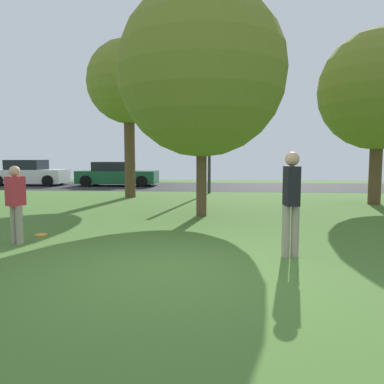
# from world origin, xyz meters

# --- Properties ---
(ground_plane) EXTENTS (44.00, 44.00, 0.00)m
(ground_plane) POSITION_xyz_m (0.00, 0.00, 0.00)
(ground_plane) COLOR #47702D
(road_strip) EXTENTS (44.00, 6.40, 0.01)m
(road_strip) POSITION_xyz_m (0.00, 16.00, 0.00)
(road_strip) COLOR #28282B
(road_strip) RESTS_ON ground_plane
(maple_tree_near) EXTENTS (3.42, 3.42, 6.50)m
(maple_tree_near) POSITION_xyz_m (-3.15, 10.16, 4.74)
(maple_tree_near) COLOR brown
(maple_tree_near) RESTS_ON ground_plane
(oak_tree_center) EXTENTS (4.79, 4.79, 6.50)m
(oak_tree_center) POSITION_xyz_m (0.15, 5.38, 4.10)
(oak_tree_center) COLOR brown
(oak_tree_center) RESTS_ON ground_plane
(oak_tree_left) EXTENTS (4.19, 4.19, 6.15)m
(oak_tree_left) POSITION_xyz_m (6.21, 8.60, 4.03)
(oak_tree_left) COLOR brown
(oak_tree_left) RESTS_ON ground_plane
(person_catcher) EXTENTS (0.34, 0.38, 1.55)m
(person_catcher) POSITION_xyz_m (-3.30, 1.52, 0.85)
(person_catcher) COLOR gray
(person_catcher) RESTS_ON ground_plane
(person_bystander) EXTENTS (0.30, 0.35, 1.82)m
(person_bystander) POSITION_xyz_m (1.96, 0.96, 1.02)
(person_bystander) COLOR gray
(person_bystander) RESTS_ON ground_plane
(frisbee_disc) EXTENTS (0.27, 0.27, 0.03)m
(frisbee_disc) POSITION_xyz_m (-3.19, 2.31, 0.01)
(frisbee_disc) COLOR orange
(frisbee_disc) RESTS_ON ground_plane
(parked_car_white) EXTENTS (4.26, 2.00, 1.50)m
(parked_car_white) POSITION_xyz_m (-10.77, 16.21, 0.68)
(parked_car_white) COLOR white
(parked_car_white) RESTS_ON ground_plane
(parked_car_green) EXTENTS (4.57, 1.97, 1.39)m
(parked_car_green) POSITION_xyz_m (-5.44, 16.15, 0.64)
(parked_car_green) COLOR #195633
(parked_car_green) RESTS_ON ground_plane
(street_lamp_post) EXTENTS (0.14, 0.14, 4.50)m
(street_lamp_post) POSITION_xyz_m (0.10, 12.20, 2.25)
(street_lamp_post) COLOR #2D2D33
(street_lamp_post) RESTS_ON ground_plane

